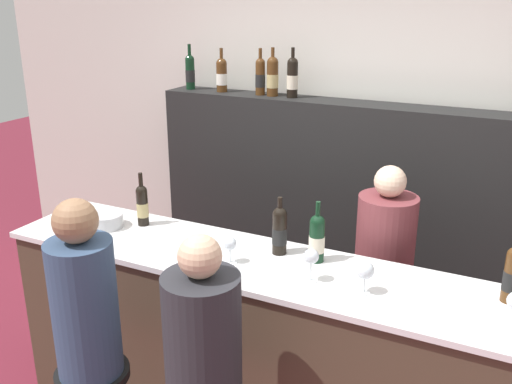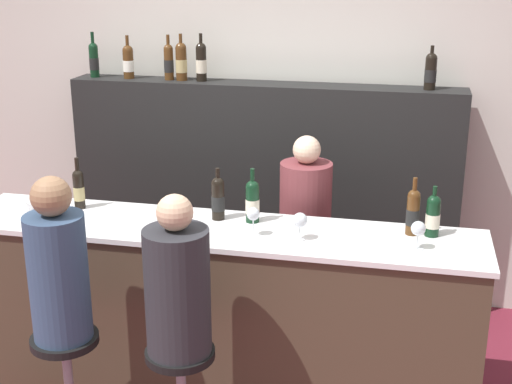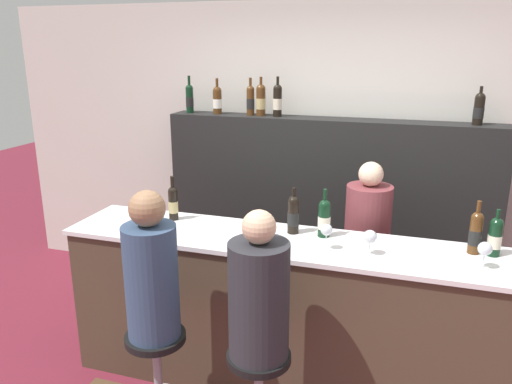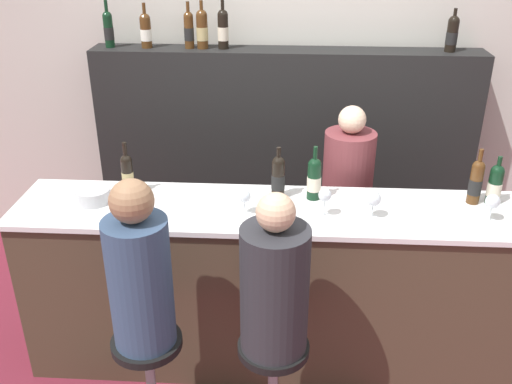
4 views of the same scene
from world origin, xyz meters
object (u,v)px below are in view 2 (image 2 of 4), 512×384
Objects in this scene: wine_bottle_backbar_3 at (181,61)px; wine_bottle_counter_3 at (413,211)px; wine_bottle_counter_1 at (218,198)px; wine_bottle_counter_2 at (252,201)px; wine_glass_3 at (418,229)px; guest_seated_left at (58,268)px; wine_bottle_backbar_2 at (169,62)px; metal_bowl at (44,206)px; wine_bottle_counter_0 at (79,188)px; bar_stool_left at (67,361)px; guest_seated_right at (177,286)px; wine_bottle_counter_4 at (433,215)px; wine_glass_0 at (178,213)px; wine_bottle_backbar_4 at (201,62)px; wine_glass_2 at (300,221)px; wine_glass_1 at (253,215)px; wine_bottle_backbar_0 at (94,59)px; bar_stool_right at (181,375)px; wine_bottle_backbar_1 at (128,61)px; wine_bottle_backbar_5 at (431,71)px; bartender at (304,256)px.

wine_bottle_counter_3 is at bearing -34.45° from wine_bottle_backbar_3.
wine_bottle_counter_2 reaches higher than wine_bottle_counter_1.
guest_seated_left reaches higher than wine_glass_3.
wine_bottle_counter_3 is 1.01× the size of wine_bottle_backbar_2.
wine_bottle_counter_0 is at bearing 35.10° from metal_bowl.
wine_bottle_counter_2 is 0.99× the size of wine_bottle_backbar_2.
wine_bottle_counter_1 reaches higher than bar_stool_left.
guest_seated_right is at bearing -0.00° from guest_seated_left.
wine_bottle_counter_4 is 2.23m from metal_bowl.
wine_glass_0 is at bearing -171.36° from wine_bottle_counter_4.
wine_bottle_backbar_4 reaches higher than bar_stool_left.
wine_glass_1 is at bearing 180.00° from wine_glass_2.
wine_bottle_counter_4 is 0.22m from wine_glass_3.
wine_bottle_backbar_0 is at bearing 180.00° from wine_bottle_backbar_4.
wine_bottle_backbar_4 is 0.52× the size of bar_stool_right.
wine_glass_2 is at bearing 0.00° from wine_glass_0.
wine_bottle_counter_1 is at bearing -180.00° from wine_bottle_counter_3.
bar_stool_right is at bearing -104.25° from wine_bottle_counter_2.
wine_bottle_backbar_2 is 2.35× the size of wine_glass_0.
wine_bottle_backbar_0 reaches higher than wine_bottle_backbar_1.
wine_bottle_counter_2 is at bearing 0.00° from wine_bottle_counter_1.
bar_stool_left is (-1.81, -0.77, -0.67)m from wine_bottle_counter_4.
wine_bottle_backbar_4 reaches higher than wine_glass_0.
wine_bottle_backbar_0 reaches higher than guest_seated_right.
bar_stool_right is (0.58, -1.91, -1.28)m from wine_bottle_backbar_3.
wine_glass_3 is at bearing 26.70° from bar_stool_right.
wine_bottle_backbar_2 reaches higher than wine_glass_2.
wine_bottle_backbar_5 is at bearing 30.02° from metal_bowl.
wine_bottle_counter_0 is 0.82m from guest_seated_left.
wine_bottle_counter_2 is at bearing -52.71° from wine_bottle_backbar_2.
wine_bottle_counter_2 is 1.43m from wine_bottle_backbar_4.
guest_seated_right is (0.67, -1.91, -0.78)m from wine_bottle_backbar_2.
wine_bottle_backbar_4 is at bearing 141.48° from bartender.
wine_bottle_counter_0 is 2.08× the size of wine_glass_2.
guest_seated_left is (0.00, 0.00, 0.52)m from bar_stool_left.
bar_stool_left is at bearing -136.73° from wine_bottle_counter_2.
wine_bottle_backbar_3 is (-1.77, 1.14, 0.61)m from wine_bottle_counter_4.
wine_bottle_backbar_0 is at bearing 150.26° from wine_glass_3.
wine_bottle_backbar_0 reaches higher than wine_glass_1.
metal_bowl is at bearing 174.15° from wine_glass_0.
wine_bottle_counter_1 is at bearing -69.54° from wine_bottle_backbar_4.
wine_bottle_backbar_2 reaches higher than wine_bottle_backbar_5.
wine_bottle_backbar_2 is (-0.87, 1.14, 0.60)m from wine_bottle_counter_2.
wine_bottle_backbar_4 is at bearing 143.03° from wine_bottle_counter_3.
guest_seated_left is (0.25, -0.77, -0.15)m from wine_bottle_counter_0.
wine_bottle_backbar_1 is at bearing 120.69° from wine_glass_0.
wine_bottle_counter_4 is at bearing -0.00° from wine_bottle_counter_2.
wine_bottle_backbar_3 is (0.67, -0.00, 0.01)m from wine_bottle_backbar_0.
guest_seated_left is (0.05, -1.91, -0.75)m from wine_bottle_backbar_2.
bartender is (1.01, -0.69, -1.11)m from wine_bottle_backbar_3.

